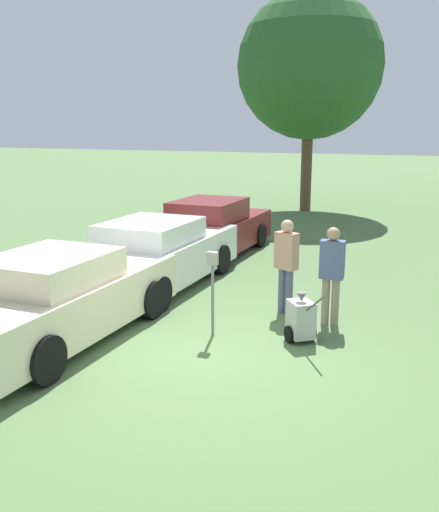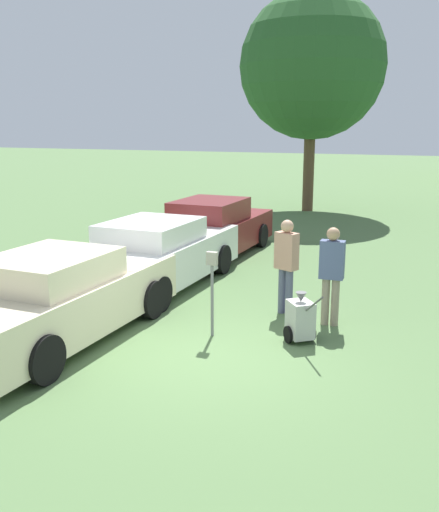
{
  "view_description": "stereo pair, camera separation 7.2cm",
  "coord_description": "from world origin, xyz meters",
  "px_view_note": "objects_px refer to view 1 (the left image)",
  "views": [
    {
      "loc": [
        3.23,
        -7.61,
        3.51
      ],
      "look_at": [
        -0.55,
        2.0,
        1.1
      ],
      "focal_mm": 40.0,
      "sensor_mm": 36.0,
      "label": 1
    },
    {
      "loc": [
        3.29,
        -7.59,
        3.51
      ],
      "look_at": [
        -0.55,
        2.0,
        1.1
      ],
      "focal_mm": 40.0,
      "sensor_mm": 36.0,
      "label": 2
    }
  ],
  "objects_px": {
    "equipment_cart": "(301,319)",
    "parked_car_white": "(155,255)",
    "parking_meter": "(213,278)",
    "person_supervisor": "(332,270)",
    "person_worker": "(286,261)",
    "parked_car_maroon": "(211,230)",
    "parked_car_cream": "(58,299)"
  },
  "relations": [
    {
      "from": "parking_meter",
      "to": "person_worker",
      "type": "distance_m",
      "value": 1.79
    },
    {
      "from": "equipment_cart",
      "to": "parked_car_white",
      "type": "bearing_deg",
      "value": 113.06
    },
    {
      "from": "parked_car_cream",
      "to": "parked_car_white",
      "type": "distance_m",
      "value": 3.4
    },
    {
      "from": "person_supervisor",
      "to": "equipment_cart",
      "type": "xyz_separation_m",
      "value": [
        -0.3,
        -0.98,
        -0.62
      ]
    },
    {
      "from": "parked_car_maroon",
      "to": "parked_car_white",
      "type": "bearing_deg",
      "value": -88.71
    },
    {
      "from": "parked_car_white",
      "to": "equipment_cart",
      "type": "xyz_separation_m",
      "value": [
        3.76,
        -2.04,
        -0.32
      ]
    },
    {
      "from": "person_worker",
      "to": "parked_car_cream",
      "type": "bearing_deg",
      "value": 63.23
    },
    {
      "from": "person_supervisor",
      "to": "parked_car_maroon",
      "type": "bearing_deg",
      "value": -48.76
    },
    {
      "from": "parked_car_white",
      "to": "person_supervisor",
      "type": "bearing_deg",
      "value": -13.38
    },
    {
      "from": "equipment_cart",
      "to": "person_supervisor",
      "type": "bearing_deg",
      "value": 34.79
    },
    {
      "from": "parked_car_maroon",
      "to": "person_supervisor",
      "type": "xyz_separation_m",
      "value": [
        4.05,
        -4.29,
        0.3
      ]
    },
    {
      "from": "parked_car_maroon",
      "to": "parking_meter",
      "type": "bearing_deg",
      "value": -66.11
    },
    {
      "from": "person_worker",
      "to": "person_supervisor",
      "type": "xyz_separation_m",
      "value": [
        0.9,
        -0.3,
        -0.02
      ]
    },
    {
      "from": "parked_car_maroon",
      "to": "equipment_cart",
      "type": "bearing_deg",
      "value": -53.23
    },
    {
      "from": "parked_car_white",
      "to": "equipment_cart",
      "type": "distance_m",
      "value": 4.29
    },
    {
      "from": "person_worker",
      "to": "person_supervisor",
      "type": "relative_size",
      "value": 1.02
    },
    {
      "from": "parking_meter",
      "to": "equipment_cart",
      "type": "distance_m",
      "value": 1.6
    },
    {
      "from": "person_worker",
      "to": "equipment_cart",
      "type": "height_order",
      "value": "person_worker"
    },
    {
      "from": "parked_car_cream",
      "to": "person_worker",
      "type": "relative_size",
      "value": 2.69
    },
    {
      "from": "parked_car_cream",
      "to": "person_supervisor",
      "type": "xyz_separation_m",
      "value": [
        4.05,
        2.34,
        0.31
      ]
    },
    {
      "from": "parked_car_maroon",
      "to": "person_worker",
      "type": "height_order",
      "value": "person_worker"
    },
    {
      "from": "person_supervisor",
      "to": "equipment_cart",
      "type": "bearing_deg",
      "value": 71.09
    },
    {
      "from": "parking_meter",
      "to": "equipment_cart",
      "type": "height_order",
      "value": "parking_meter"
    },
    {
      "from": "person_supervisor",
      "to": "person_worker",
      "type": "bearing_deg",
      "value": -20.56
    },
    {
      "from": "parked_car_cream",
      "to": "equipment_cart",
      "type": "bearing_deg",
      "value": 21.14
    },
    {
      "from": "parking_meter",
      "to": "person_supervisor",
      "type": "bearing_deg",
      "value": 36.38
    },
    {
      "from": "parked_car_white",
      "to": "parking_meter",
      "type": "relative_size",
      "value": 3.44
    },
    {
      "from": "parked_car_maroon",
      "to": "parking_meter",
      "type": "relative_size",
      "value": 3.39
    },
    {
      "from": "parked_car_white",
      "to": "parked_car_maroon",
      "type": "xyz_separation_m",
      "value": [
        -0.0,
        3.23,
        0.0
      ]
    },
    {
      "from": "parking_meter",
      "to": "person_supervisor",
      "type": "distance_m",
      "value": 2.15
    },
    {
      "from": "parking_meter",
      "to": "person_worker",
      "type": "relative_size",
      "value": 0.81
    },
    {
      "from": "parked_car_maroon",
      "to": "equipment_cart",
      "type": "relative_size",
      "value": 4.96
    }
  ]
}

